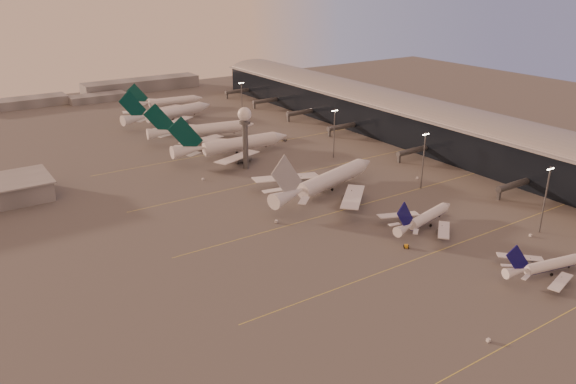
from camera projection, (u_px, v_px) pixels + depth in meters
ground at (426, 277)px, 172.15m from camera, size 700.00×700.00×0.00m
taxiway_markings at (376, 200)px, 231.01m from camera, size 180.00×185.25×0.02m
terminal at (417, 121)px, 309.25m from camera, size 57.00×362.00×23.04m
radar_tower at (245, 126)px, 260.02m from camera, size 6.40×6.40×31.10m
mast_a at (546, 197)px, 197.06m from camera, size 3.60×0.56×25.00m
mast_b at (424, 158)px, 238.11m from camera, size 3.60×0.56×25.00m
mast_c at (334, 131)px, 278.13m from camera, size 3.60×0.56×25.00m
mast_d at (242, 100)px, 346.81m from camera, size 3.60×0.56×25.00m
distant_horizon at (109, 90)px, 423.92m from camera, size 165.00×37.50×9.00m
narrowbody_near at (546, 267)px, 172.66m from camera, size 32.29×25.50×12.77m
narrowbody_mid at (425, 220)px, 204.95m from camera, size 36.87×29.11×14.59m
widebody_white at (326, 184)px, 236.07m from camera, size 66.11×52.24×23.89m
greentail_a at (233, 147)px, 285.18m from camera, size 65.40×52.75×23.74m
greentail_b at (203, 132)px, 313.08m from camera, size 61.73×49.47×22.56m
greentail_c at (169, 115)px, 348.64m from camera, size 64.67×51.67×23.82m
greentail_d at (167, 103)px, 384.64m from camera, size 52.31×42.11×19.00m
gsv_truck_a at (490, 338)px, 141.93m from camera, size 4.84×2.00×1.92m
gsv_catering_a at (531, 232)px, 198.16m from camera, size 4.26×2.04×3.49m
gsv_tug_mid at (406, 246)px, 190.26m from camera, size 4.56×4.40×1.13m
gsv_truck_b at (438, 212)px, 216.54m from camera, size 5.22×3.58×1.99m
gsv_truck_c at (277, 220)px, 209.43m from camera, size 5.76×4.97×2.28m
gsv_catering_b at (418, 175)px, 253.53m from camera, size 4.77×3.26×3.59m
gsv_tug_far at (279, 176)px, 256.09m from camera, size 3.95×4.17×1.03m
gsv_truck_d at (202, 178)px, 252.30m from camera, size 2.13×4.93×1.94m
gsv_tug_hangar at (285, 140)px, 310.63m from camera, size 4.51×3.39×1.15m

